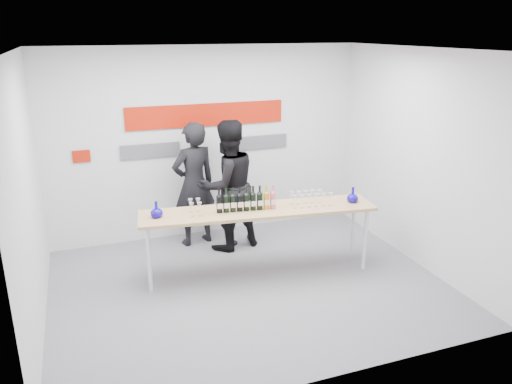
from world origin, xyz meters
TOP-DOWN VIEW (x-y plane):
  - ground at (0.00, 0.00)m, footprint 5.00×5.00m
  - back_wall at (0.00, 2.00)m, footprint 5.00×0.04m
  - signage at (-0.06, 1.97)m, footprint 3.38×0.02m
  - tasting_table at (0.24, 0.29)m, footprint 3.20×1.02m
  - wine_bottles at (0.07, 0.30)m, footprint 0.80×0.18m
  - decanter_left at (-1.08, 0.45)m, footprint 0.16×0.16m
  - decanter_right at (1.56, 0.12)m, footprint 0.16×0.16m
  - glasses_left at (-0.59, 0.40)m, footprint 0.18×0.24m
  - glasses_right at (0.94, 0.20)m, footprint 0.56×0.29m
  - presenter_left at (-0.33, 1.60)m, footprint 0.79×0.62m
  - presenter_right at (0.11, 1.27)m, footprint 1.12×0.96m
  - mic_stand at (0.19, 1.36)m, footprint 0.19×0.19m

SIDE VIEW (x-z plane):
  - ground at x=0.00m, z-range 0.00..0.00m
  - mic_stand at x=0.19m, z-range -0.32..1.30m
  - tasting_table at x=0.24m, z-range 0.40..1.34m
  - presenter_left at x=-0.33m, z-range 0.00..1.92m
  - presenter_right at x=0.11m, z-range 0.00..1.98m
  - glasses_right at x=0.94m, z-range 0.94..1.13m
  - glasses_left at x=-0.59m, z-range 0.94..1.13m
  - decanter_left at x=-1.08m, z-range 0.94..1.16m
  - decanter_right at x=1.56m, z-range 0.94..1.16m
  - wine_bottles at x=0.07m, z-range 0.94..1.27m
  - back_wall at x=0.00m, z-range 0.00..3.00m
  - signage at x=-0.06m, z-range 1.41..2.20m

